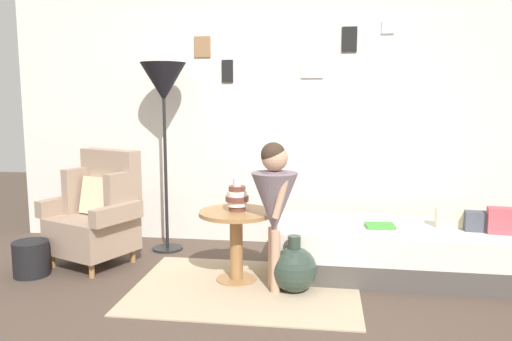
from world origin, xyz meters
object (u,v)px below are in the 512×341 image
Objects in this scene: daybed at (393,251)px; vase_striped at (237,198)px; magazine_basket at (31,258)px; book_on_daybed at (380,226)px; person_child at (274,198)px; demijohn_near at (294,269)px; side_table at (236,231)px; floor_lamp at (164,88)px; armchair at (98,213)px.

daybed is 1.33m from vase_striped.
book_on_daybed is at bearing 7.40° from magazine_basket.
book_on_daybed is (-0.11, -0.06, 0.22)m from daybed.
person_child is 5.01× the size of book_on_daybed.
person_child is (0.31, -0.19, 0.05)m from vase_striped.
vase_striped is 1.14× the size of book_on_daybed.
demijohn_near reaches higher than magazine_basket.
person_child is at bearing -28.79° from side_table.
person_child reaches higher than demijohn_near.
floor_lamp is (-0.79, 0.71, 0.84)m from vase_striped.
magazine_basket is (-2.11, 0.05, -0.03)m from demijohn_near.
magazine_basket is at bearing -172.60° from book_on_daybed.
armchair reaches higher than demijohn_near.
side_table is 0.47m from person_child.
daybed is 2.43m from floor_lamp.
magazine_basket is (-1.96, 0.06, -0.56)m from person_child.
floor_lamp is at bearing 140.76° from person_child.
magazine_basket is at bearing -135.91° from floor_lamp.
person_child is 2.61× the size of demijohn_near.
demijohn_near is at bearing -1.48° from magazine_basket.
book_on_daybed is at bearing 11.96° from vase_striped.
book_on_daybed is 2.79m from magazine_basket.
demijohn_near is 2.11m from magazine_basket.
magazine_basket is at bearing -171.74° from daybed.
person_child is 0.94m from book_on_daybed.
person_child is at bearing -152.09° from daybed.
person_child is (-0.91, -0.48, 0.50)m from daybed.
vase_striped is at bearing 148.27° from person_child.
armchair is 2.30× the size of demijohn_near.
floor_lamp is 1.81m from magazine_basket.
floor_lamp reaches higher than vase_striped.
side_table is 0.52× the size of person_child.
armchair is 4.41× the size of book_on_daybed.
armchair is 1.64m from person_child.
vase_striped is 1.15m from book_on_daybed.
vase_striped reaches higher than side_table.
book_on_daybed is (0.79, 0.42, -0.29)m from person_child.
side_table is 2.60× the size of book_on_daybed.
magazine_basket is (-0.86, -0.83, -1.36)m from floor_lamp.
daybed is 1.74× the size of person_child.
floor_lamp reaches higher than side_table.
armchair reaches higher than book_on_daybed.
person_child reaches higher than side_table.
person_child is 0.55m from demijohn_near.
floor_lamp is 1.57× the size of person_child.
armchair is 0.56× the size of floor_lamp.
armchair is at bearing 167.69° from side_table.
armchair is 0.51× the size of daybed.
demijohn_near reaches higher than daybed.
armchair reaches higher than daybed.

